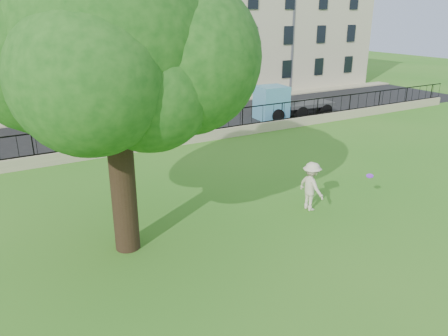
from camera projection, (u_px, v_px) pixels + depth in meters
ground at (281, 242)px, 14.50m from camera, size 120.00×120.00×0.00m
retaining_wall at (151, 144)px, 24.19m from camera, size 50.00×0.40×0.60m
iron_railing at (150, 129)px, 23.91m from camera, size 50.00×0.05×1.13m
street at (125, 130)px, 28.13m from camera, size 60.00×9.00×0.01m
sidewalk at (103, 114)px, 32.35m from camera, size 60.00×1.40×0.12m
building_row at (76, 16)px, 34.66m from camera, size 56.40×10.40×13.80m
tree at (105, 36)px, 11.93m from camera, size 8.05×6.25×9.95m
man at (311, 186)px, 16.59m from camera, size 0.72×1.24×1.91m
frisbee at (370, 176)px, 16.85m from camera, size 0.35×0.36×0.12m
white_van at (98, 123)px, 25.80m from camera, size 4.97×2.27×2.03m
blue_truck at (293, 101)px, 31.38m from camera, size 5.73×2.49×2.34m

